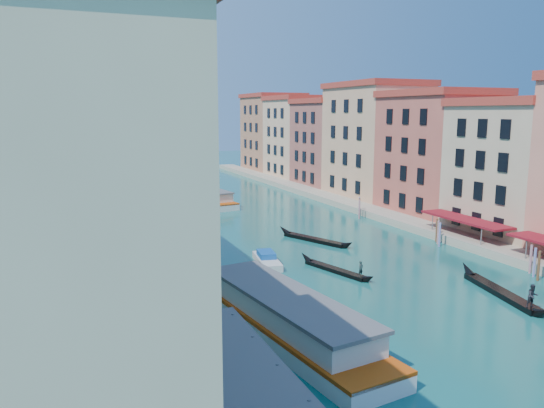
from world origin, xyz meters
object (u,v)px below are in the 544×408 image
(gondola_fore, at_px, (335,268))
(gondola_right, at_px, (502,291))
(vaporetto_near, at_px, (285,317))
(vaporetto_far, at_px, (206,196))

(gondola_fore, bearing_deg, gondola_right, -65.94)
(vaporetto_near, distance_m, gondola_right, 20.74)
(vaporetto_far, bearing_deg, gondola_fore, -96.57)
(vaporetto_far, xyz_separation_m, gondola_right, (11.30, -55.99, -0.72))
(vaporetto_far, distance_m, gondola_fore, 44.31)
(vaporetto_near, height_order, vaporetto_far, vaporetto_near)
(gondola_fore, relative_size, gondola_right, 0.79)
(vaporetto_far, xyz_separation_m, gondola_fore, (1.35, -44.28, -0.87))
(vaporetto_far, bearing_deg, vaporetto_near, -107.79)
(gondola_fore, bearing_deg, vaporetto_near, -147.86)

